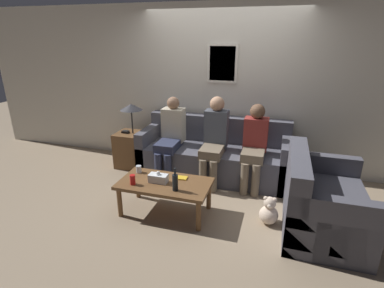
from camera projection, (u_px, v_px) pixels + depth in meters
The scene contains 15 objects.
ground_plane at pixel (206, 188), 4.39m from camera, with size 16.00×16.00×0.00m, color gray.
wall_back at pixel (222, 89), 4.81m from camera, with size 9.00×0.08×2.60m.
couch_main at pixel (214, 156), 4.74m from camera, with size 2.29×0.86×0.89m.
couch_side at pixel (321, 204), 3.38m from camera, with size 0.86×1.26×0.89m.
coffee_table at pixel (165, 186), 3.68m from camera, with size 1.12×0.61×0.42m.
side_table_with_lamp at pixel (131, 145), 5.03m from camera, with size 0.47×0.45×1.08m.
wine_bottle at pixel (175, 182), 3.43m from camera, with size 0.07×0.07×0.28m.
drinking_glass at pixel (139, 169), 3.91m from camera, with size 0.07×0.07×0.09m.
book_stack at pixel (182, 178), 3.75m from camera, with size 0.14×0.11×0.02m.
soda_can at pixel (133, 180), 3.59m from camera, with size 0.07×0.07×0.12m.
tissue_box at pixel (158, 178), 3.65m from camera, with size 0.23×0.12×0.15m.
person_left at pixel (171, 134), 4.63m from camera, with size 0.34×0.65×1.23m.
person_middle at pixel (214, 137), 4.40m from camera, with size 0.34×0.65×1.28m.
person_right at pixel (254, 143), 4.26m from camera, with size 0.34×0.60×1.21m.
teddy_bear at pixel (269, 212), 3.53m from camera, with size 0.22×0.22×0.35m.
Camera 1 is at (0.95, -3.79, 2.11)m, focal length 28.00 mm.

